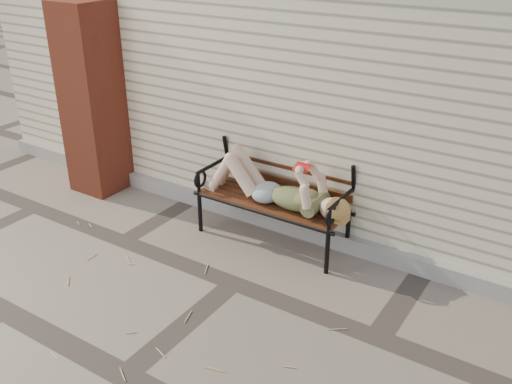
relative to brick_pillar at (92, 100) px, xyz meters
The scene contains 7 objects.
ground 2.62m from the brick_pillar, 18.06° to the right, with size 80.00×80.00×0.00m, color #77665C.
house_wall 3.26m from the brick_pillar, 44.37° to the left, with size 8.00×4.00×3.00m, color beige.
foundation_strip 2.49m from the brick_pillar, ahead, with size 8.00×0.10×0.15m, color #9D978E.
brick_pillar is the anchor object (origin of this frame).
garden_bench 2.25m from the brick_pillar, ahead, with size 1.51×0.60×0.98m.
reading_woman 2.25m from the brick_pillar, ahead, with size 1.43×0.32×0.45m.
straw_scatter 2.54m from the brick_pillar, 37.17° to the right, with size 2.68×1.70×0.01m.
Camera 1 is at (2.26, -3.17, 2.69)m, focal length 40.00 mm.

